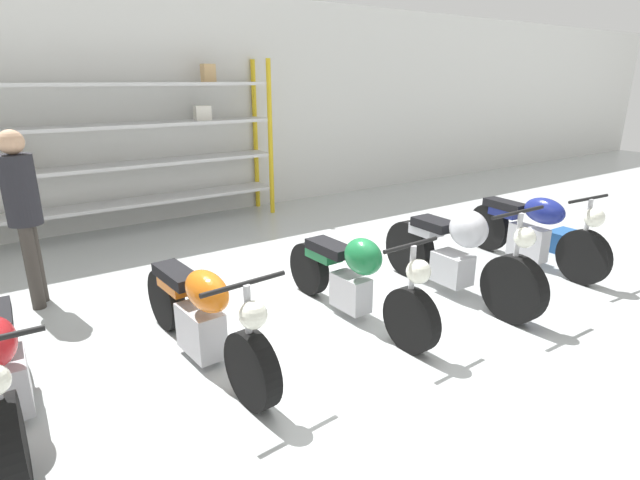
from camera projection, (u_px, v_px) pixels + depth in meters
name	position (u px, v px, depth m)	size (l,w,h in m)	color
ground_plane	(343.00, 317.00, 4.97)	(30.00, 30.00, 0.00)	#B2B7B7
back_wall	(172.00, 109.00, 8.05)	(30.00, 0.08, 3.60)	silver
shelving_rack	(119.00, 145.00, 7.38)	(4.83, 0.63, 2.58)	gold
motorcycle_red	(2.00, 371.00, 3.36)	(0.57, 1.96, 0.94)	black
motorcycle_orange	(202.00, 316.00, 4.07)	(0.65, 2.12, 0.96)	black
motorcycle_green	(355.00, 277.00, 4.81)	(0.61, 2.10, 0.97)	black
motorcycle_silver	(458.00, 255.00, 5.32)	(0.74, 2.11, 1.10)	black
motorcycle_blue	(534.00, 229.00, 6.21)	(0.69, 2.03, 1.01)	black
person_browsing	(23.00, 205.00, 4.92)	(0.39, 0.39, 1.81)	#38332D
toolbox	(561.00, 240.00, 6.87)	(0.44, 0.26, 0.28)	#1E4C8C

